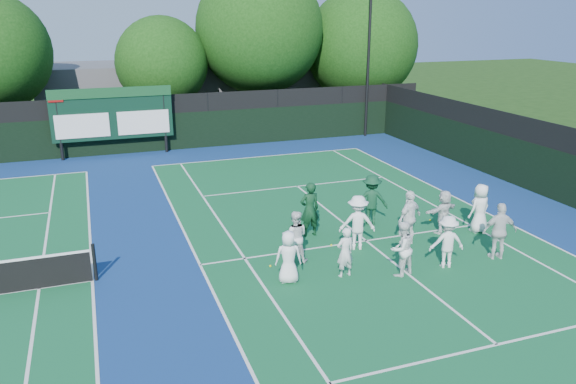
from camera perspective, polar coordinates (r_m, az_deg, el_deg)
name	(u,v)px	position (r m, az deg, el deg)	size (l,w,h in m)	color
ground	(381,253)	(17.81, 9.40, -6.11)	(120.00, 120.00, 0.00)	#19370F
court_apron	(183,268)	(16.88, -10.66, -7.56)	(34.00, 32.00, 0.01)	navy
near_court	(366,241)	(18.61, 7.93, -4.93)	(11.05, 23.85, 0.01)	#11552D
back_fence	(133,128)	(30.77, -15.44, 6.32)	(34.00, 0.08, 3.00)	black
scoreboard	(112,114)	(30.16, -17.43, 7.54)	(6.00, 0.21, 3.55)	black
clubhouse	(183,92)	(38.97, -10.60, 9.93)	(18.00, 6.00, 4.00)	#56555A
light_pole_right	(370,28)	(33.69, 8.31, 16.20)	(1.20, 0.30, 10.12)	black
tree_c	(165,65)	(34.13, -12.43, 12.49)	(5.29, 5.29, 7.01)	black
tree_d	(262,33)	(35.29, -2.69, 15.85)	(7.69, 7.69, 10.00)	black
tree_e	(362,48)	(37.91, 7.57, 14.26)	(7.26, 7.26, 8.72)	black
tennis_ball_0	(331,245)	(18.09, 4.42, -5.40)	(0.07, 0.07, 0.07)	gold
tennis_ball_1	(430,220)	(20.78, 14.24, -2.78)	(0.07, 0.07, 0.07)	gold
tennis_ball_2	(504,232)	(20.48, 21.13, -3.78)	(0.07, 0.07, 0.07)	gold
tennis_ball_3	(270,266)	(16.63, -1.81, -7.52)	(0.07, 0.07, 0.07)	gold
tennis_ball_5	(451,218)	(21.17, 16.24, -2.57)	(0.07, 0.07, 0.07)	gold
player_front_0	(289,257)	(15.46, 0.05, -6.63)	(0.74, 0.48, 1.51)	white
player_front_1	(345,252)	(15.87, 5.83, -6.11)	(0.54, 0.35, 1.47)	silver
player_front_2	(401,249)	(16.17, 11.44, -5.65)	(0.78, 0.61, 1.61)	white
player_front_3	(447,242)	(16.99, 15.86, -4.89)	(1.02, 0.59, 1.58)	white
player_front_4	(500,231)	(18.01, 20.70, -3.75)	(1.04, 0.43, 1.77)	silver
player_back_0	(295,237)	(16.69, 0.72, -4.55)	(0.78, 0.60, 1.60)	silver
player_back_1	(357,223)	(17.67, 7.07, -3.11)	(1.14, 0.65, 1.76)	white
player_back_2	(409,218)	(18.27, 12.23, -2.59)	(1.06, 0.44, 1.82)	white
player_back_3	(444,212)	(19.56, 15.52, -1.95)	(1.40, 0.44, 1.51)	silver
player_back_4	(480,208)	(19.99, 18.91, -1.58)	(0.82, 0.54, 1.69)	white
coach_left	(310,210)	(18.54, 2.21, -1.79)	(0.68, 0.45, 1.86)	#0E351C
coach_right	(371,200)	(19.79, 8.47, -0.79)	(1.16, 0.67, 1.80)	#103C23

